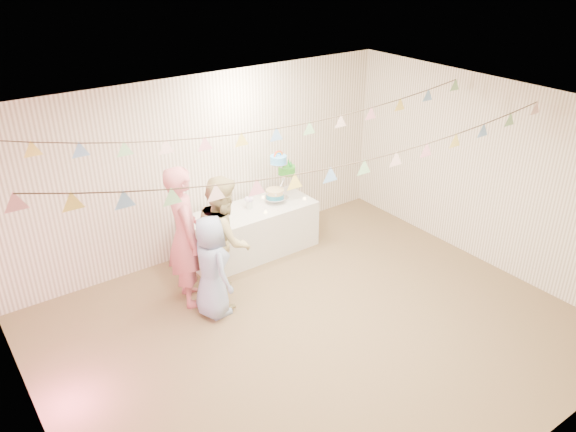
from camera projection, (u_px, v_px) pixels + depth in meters
floor at (314, 331)px, 6.66m from camera, size 6.00×6.00×0.00m
ceiling at (319, 119)px, 5.50m from camera, size 6.00×6.00×0.00m
back_wall at (206, 166)px, 7.90m from camera, size 6.00×6.00×0.00m
front_wall at (519, 363)px, 4.27m from camera, size 6.00×6.00×0.00m
left_wall at (24, 339)px, 4.52m from camera, size 5.00×5.00×0.00m
right_wall at (489, 174)px, 7.65m from camera, size 5.00×5.00×0.00m
table at (252, 231)px, 8.18m from camera, size 1.89×0.76×0.71m
cake_stand at (281, 174)px, 8.16m from camera, size 0.64×0.38×0.72m
cake_bottom at (275, 195)px, 8.16m from camera, size 0.31×0.31×0.15m
cake_middle at (287, 169)px, 8.32m from camera, size 0.27×0.27×0.22m
cake_top_tier at (278, 158)px, 7.99m from camera, size 0.25×0.25×0.19m
platter at (216, 218)px, 7.64m from camera, size 0.37×0.37×0.02m
posy at (249, 200)px, 8.00m from camera, size 0.15×0.15×0.17m
person_adult_a at (185, 236)px, 6.86m from camera, size 0.57×0.75×1.84m
person_adult_b at (224, 239)px, 6.98m from camera, size 0.94×1.01×1.66m
person_child at (212, 267)px, 6.71m from camera, size 0.43×0.65×1.32m
bunting_back at (259, 117)px, 6.41m from camera, size 5.60×1.10×0.40m
bunting_front at (331, 152)px, 5.48m from camera, size 5.60×0.90×0.36m
tealight_0 at (207, 227)px, 7.48m from camera, size 0.04×0.04×0.03m
tealight_1 at (224, 210)px, 7.96m from camera, size 0.04×0.04×0.03m
tealight_2 at (266, 212)px, 7.90m from camera, size 0.04×0.04×0.03m
tealight_3 at (263, 197)px, 8.35m from camera, size 0.04×0.04×0.03m
tealight_4 at (305, 198)px, 8.31m from camera, size 0.04×0.04×0.03m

